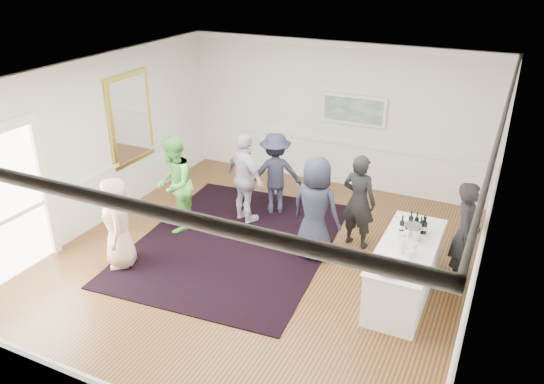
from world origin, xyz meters
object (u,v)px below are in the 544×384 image
at_px(guest_dark_a, 275,173).
at_px(guest_dark_b, 359,201).
at_px(guest_green, 174,184).
at_px(ice_bucket, 412,232).
at_px(guest_lilac, 245,179).
at_px(nut_bowl, 389,272).
at_px(guest_navy, 316,209).
at_px(bartender, 466,234).
at_px(serving_table, 405,270).
at_px(guest_tan, 117,223).

xyz_separation_m(guest_dark_a, guest_dark_b, (1.90, -0.58, 0.03)).
bearing_deg(guest_green, ice_bucket, 64.14).
distance_m(guest_dark_b, ice_bucket, 1.49).
relative_size(guest_lilac, ice_bucket, 6.95).
relative_size(guest_dark_a, nut_bowl, 5.84).
bearing_deg(guest_dark_b, nut_bowl, 127.90).
xyz_separation_m(guest_lilac, guest_navy, (1.70, -0.65, 0.01)).
bearing_deg(bartender, guest_dark_a, 77.29).
relative_size(guest_dark_a, guest_dark_b, 0.97).
relative_size(guest_green, guest_dark_b, 1.06).
relative_size(guest_navy, ice_bucket, 7.04).
distance_m(guest_lilac, guest_navy, 1.82).
xyz_separation_m(serving_table, guest_navy, (-1.68, 0.49, 0.47)).
relative_size(serving_table, guest_navy, 1.19).
height_order(guest_dark_b, nut_bowl, guest_dark_b).
bearing_deg(guest_lilac, guest_tan, 89.28).
distance_m(guest_dark_a, ice_bucket, 3.41).
height_order(serving_table, guest_tan, guest_tan).
bearing_deg(guest_lilac, guest_green, 64.45).
xyz_separation_m(guest_tan, guest_dark_b, (3.42, 2.38, 0.08)).
relative_size(serving_table, bartender, 1.26).
relative_size(guest_dark_b, ice_bucket, 6.71).
height_order(guest_tan, guest_dark_a, guest_dark_a).
relative_size(guest_tan, ice_bucket, 6.13).
bearing_deg(guest_dark_b, guest_green, 25.97).
distance_m(serving_table, bartender, 1.15).
relative_size(guest_green, nut_bowl, 6.42).
height_order(bartender, guest_lilac, guest_lilac).
bearing_deg(nut_bowl, guest_navy, 139.26).
relative_size(guest_lilac, guest_dark_a, 1.07).
xyz_separation_m(guest_dark_a, guest_navy, (1.35, -1.26, 0.07)).
distance_m(bartender, guest_dark_a, 3.89).
xyz_separation_m(bartender, guest_dark_b, (-1.86, 0.39, 0.01)).
distance_m(guest_green, nut_bowl, 4.52).
relative_size(guest_green, guest_lilac, 1.03).
xyz_separation_m(guest_navy, nut_bowl, (1.60, -1.38, 0.01)).
bearing_deg(guest_green, guest_dark_b, 80.12).
xyz_separation_m(guest_green, nut_bowl, (4.36, -1.18, -0.01)).
height_order(serving_table, bartender, bartender).
bearing_deg(serving_table, nut_bowl, -94.64).
height_order(bartender, nut_bowl, bartender).
bearing_deg(guest_navy, guest_dark_b, -119.94).
relative_size(bartender, nut_bowl, 5.99).
bearing_deg(guest_tan, guest_lilac, 113.04).
xyz_separation_m(bartender, guest_dark_a, (-3.76, 0.97, -0.02)).
bearing_deg(serving_table, guest_tan, -165.10).
distance_m(guest_tan, nut_bowl, 4.48).
bearing_deg(guest_tan, nut_bowl, 53.44).
xyz_separation_m(guest_green, guest_navy, (2.76, 0.20, -0.01)).
distance_m(guest_navy, ice_bucket, 1.71).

